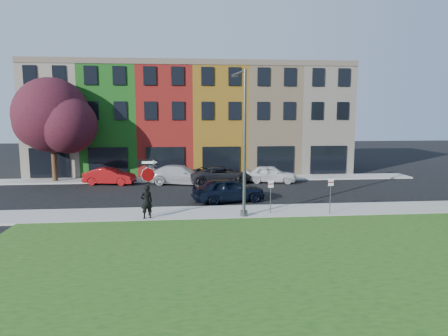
{
  "coord_description": "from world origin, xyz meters",
  "views": [
    {
      "loc": [
        -3.07,
        -19.59,
        5.84
      ],
      "look_at": [
        -0.87,
        4.0,
        2.54
      ],
      "focal_mm": 32.0,
      "sensor_mm": 36.0,
      "label": 1
    }
  ],
  "objects": [
    {
      "name": "parked_car_red",
      "position": [
        -9.4,
        13.33,
        0.68
      ],
      "size": [
        2.83,
        4.62,
        1.36
      ],
      "primitive_type": "imported",
      "rotation": [
        0.0,
        0.0,
        1.4
      ],
      "color": "maroon",
      "rests_on": "ground"
    },
    {
      "name": "parking_sign_a",
      "position": [
        1.65,
        2.39,
        1.37
      ],
      "size": [
        0.32,
        0.11,
        1.97
      ],
      "rotation": [
        0.0,
        0.0,
        0.18
      ],
      "color": "#4D4F52",
      "rests_on": "sidewalk_near"
    },
    {
      "name": "sedan_near",
      "position": [
        -0.38,
        6.03,
        0.81
      ],
      "size": [
        4.05,
        5.61,
        1.62
      ],
      "primitive_type": "imported",
      "rotation": [
        0.0,
        0.0,
        1.8
      ],
      "color": "black",
      "rests_on": "ground"
    },
    {
      "name": "tree_purple",
      "position": [
        -14.09,
        14.95,
        5.46
      ],
      "size": [
        7.43,
        6.5,
        8.6
      ],
      "color": "#301D10",
      "rests_on": "sidewalk_far"
    },
    {
      "name": "sidewalk_near",
      "position": [
        2.0,
        3.0,
        0.06
      ],
      "size": [
        40.0,
        3.0,
        0.12
      ],
      "primitive_type": "cube",
      "color": "#999691",
      "rests_on": "ground"
    },
    {
      "name": "ground",
      "position": [
        0.0,
        0.0,
        0.0
      ],
      "size": [
        120.0,
        120.0,
        0.0
      ],
      "primitive_type": "plane",
      "color": "black",
      "rests_on": "ground"
    },
    {
      "name": "man",
      "position": [
        -5.29,
        1.9,
        1.04
      ],
      "size": [
        0.99,
        0.93,
        1.84
      ],
      "primitive_type": "imported",
      "rotation": [
        0.0,
        0.0,
        3.55
      ],
      "color": "black",
      "rests_on": "sidewalk_near"
    },
    {
      "name": "parked_car_dark",
      "position": [
        -0.38,
        12.93,
        0.74
      ],
      "size": [
        4.84,
        6.45,
        1.49
      ],
      "primitive_type": "imported",
      "rotation": [
        0.0,
        0.0,
        1.8
      ],
      "color": "black",
      "rests_on": "ground"
    },
    {
      "name": "sidewalk_far",
      "position": [
        -3.0,
        15.0,
        0.06
      ],
      "size": [
        40.0,
        2.4,
        0.12
      ],
      "primitive_type": "cube",
      "color": "#999691",
      "rests_on": "ground"
    },
    {
      "name": "parked_car_white",
      "position": [
        3.94,
        13.04,
        0.73
      ],
      "size": [
        3.39,
        4.94,
        1.45
      ],
      "primitive_type": "imported",
      "rotation": [
        0.0,
        0.0,
        1.37
      ],
      "color": "silver",
      "rests_on": "ground"
    },
    {
      "name": "parking_sign_b",
      "position": [
        4.99,
        1.89,
        1.46
      ],
      "size": [
        0.32,
        0.1,
        2.13
      ],
      "rotation": [
        0.0,
        0.0,
        0.12
      ],
      "color": "#4D4F52",
      "rests_on": "sidewalk_near"
    },
    {
      "name": "rowhouse_block",
      "position": [
        -2.5,
        21.18,
        4.99
      ],
      "size": [
        30.0,
        10.12,
        10.0
      ],
      "color": "beige",
      "rests_on": "ground"
    },
    {
      "name": "parked_car_silver",
      "position": [
        -3.61,
        12.97,
        0.78
      ],
      "size": [
        4.38,
        6.25,
        1.55
      ],
      "primitive_type": "imported",
      "rotation": [
        0.0,
        0.0,
        1.36
      ],
      "color": "#B5B5BA",
      "rests_on": "ground"
    },
    {
      "name": "stop_sign",
      "position": [
        -5.23,
        2.44,
        2.38
      ],
      "size": [
        1.05,
        0.1,
        3.18
      ],
      "rotation": [
        0.0,
        0.0,
        0.01
      ],
      "color": "black",
      "rests_on": "sidewalk_near"
    },
    {
      "name": "street_lamp",
      "position": [
        0.02,
        2.11,
        4.16
      ],
      "size": [
        0.66,
        2.57,
        8.01
      ],
      "rotation": [
        0.0,
        0.0,
        0.14
      ],
      "color": "#4D4F52",
      "rests_on": "sidewalk_near"
    }
  ]
}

